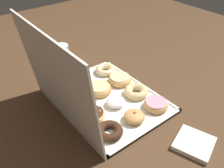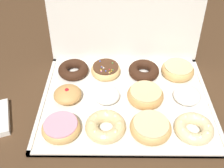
# 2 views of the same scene
# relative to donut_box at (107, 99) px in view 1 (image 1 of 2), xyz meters

# --- Properties ---
(ground_plane) EXTENTS (3.00, 3.00, 0.00)m
(ground_plane) POSITION_rel_donut_box_xyz_m (0.00, 0.00, -0.01)
(ground_plane) COLOR #4C331E
(donut_box) EXTENTS (0.55, 0.42, 0.01)m
(donut_box) POSITION_rel_donut_box_xyz_m (0.00, 0.00, 0.00)
(donut_box) COLOR silver
(donut_box) RESTS_ON ground
(box_lid_open) EXTENTS (0.55, 0.06, 0.43)m
(box_lid_open) POSITION_rel_donut_box_xyz_m (0.00, 0.24, 0.21)
(box_lid_open) COLOR silver
(box_lid_open) RESTS_ON ground
(pink_frosted_donut_0) EXTENTS (0.11, 0.11, 0.04)m
(pink_frosted_donut_0) POSITION_rel_donut_box_xyz_m (-0.19, -0.13, 0.02)
(pink_frosted_donut_0) COLOR tan
(pink_frosted_donut_0) RESTS_ON donut_box
(cruller_donut_1) EXTENTS (0.12, 0.12, 0.04)m
(cruller_donut_1) POSITION_rel_donut_box_xyz_m (-0.06, -0.13, 0.03)
(cruller_donut_1) COLOR #EACC8C
(cruller_donut_1) RESTS_ON donut_box
(glazed_ring_donut_2) EXTENTS (0.12, 0.12, 0.04)m
(glazed_ring_donut_2) POSITION_rel_donut_box_xyz_m (0.07, -0.13, 0.03)
(glazed_ring_donut_2) COLOR tan
(glazed_ring_donut_2) RESTS_ON donut_box
(cruller_donut_3) EXTENTS (0.11, 0.11, 0.04)m
(cruller_donut_3) POSITION_rel_donut_box_xyz_m (0.19, -0.13, 0.02)
(cruller_donut_3) COLOR beige
(cruller_donut_3) RESTS_ON donut_box
(jelly_filled_donut_4) EXTENTS (0.09, 0.09, 0.05)m
(jelly_filled_donut_4) POSITION_rel_donut_box_xyz_m (-0.19, -0.00, 0.03)
(jelly_filled_donut_4) COLOR tan
(jelly_filled_donut_4) RESTS_ON donut_box
(powdered_filled_donut_5) EXTENTS (0.09, 0.09, 0.04)m
(powdered_filled_donut_5) POSITION_rel_donut_box_xyz_m (-0.06, 0.00, 0.02)
(powdered_filled_donut_5) COLOR white
(powdered_filled_donut_5) RESTS_ON donut_box
(glazed_ring_donut_6) EXTENTS (0.12, 0.12, 0.04)m
(glazed_ring_donut_6) POSITION_rel_donut_box_xyz_m (0.06, -0.00, 0.03)
(glazed_ring_donut_6) COLOR tan
(glazed_ring_donut_6) RESTS_ON donut_box
(powdered_filled_donut_7) EXTENTS (0.09, 0.09, 0.04)m
(powdered_filled_donut_7) POSITION_rel_donut_box_xyz_m (0.20, 0.00, 0.03)
(powdered_filled_donut_7) COLOR white
(powdered_filled_donut_7) RESTS_ON donut_box
(chocolate_cake_ring_donut_8) EXTENTS (0.11, 0.11, 0.03)m
(chocolate_cake_ring_donut_8) POSITION_rel_donut_box_xyz_m (-0.19, 0.13, 0.02)
(chocolate_cake_ring_donut_8) COLOR #381E11
(chocolate_cake_ring_donut_8) RESTS_ON donut_box
(sprinkle_donut_9) EXTENTS (0.11, 0.11, 0.04)m
(sprinkle_donut_9) POSITION_rel_donut_box_xyz_m (-0.07, 0.13, 0.02)
(sprinkle_donut_9) COLOR #E5B770
(sprinkle_donut_9) RESTS_ON donut_box
(chocolate_cake_ring_donut_10) EXTENTS (0.11, 0.11, 0.04)m
(chocolate_cake_ring_donut_10) POSITION_rel_donut_box_xyz_m (0.07, 0.13, 0.02)
(chocolate_cake_ring_donut_10) COLOR #381E11
(chocolate_cake_ring_donut_10) RESTS_ON donut_box
(glazed_ring_donut_11) EXTENTS (0.12, 0.12, 0.04)m
(glazed_ring_donut_11) POSITION_rel_donut_box_xyz_m (0.19, 0.13, 0.03)
(glazed_ring_donut_11) COLOR tan
(glazed_ring_donut_11) RESTS_ON donut_box
(coffee_mug) EXTENTS (0.11, 0.09, 0.10)m
(coffee_mug) POSITION_rel_donut_box_xyz_m (0.47, -0.02, 0.05)
(coffee_mug) COLOR white
(coffee_mug) RESTS_ON ground
(napkin_stack) EXTENTS (0.18, 0.18, 0.02)m
(napkin_stack) POSITION_rel_donut_box_xyz_m (-0.43, -0.10, 0.00)
(napkin_stack) COLOR white
(napkin_stack) RESTS_ON ground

